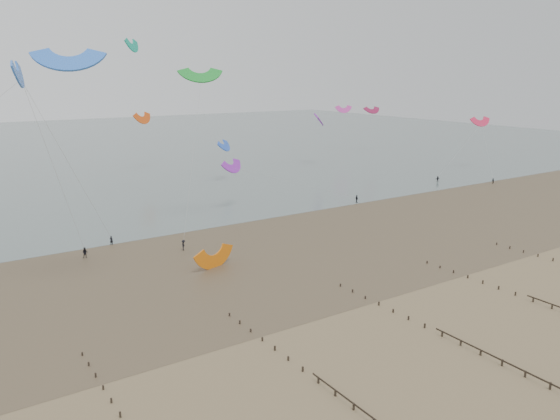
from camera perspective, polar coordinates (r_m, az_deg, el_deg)
The scene contains 7 objects.
ground at distance 68.79m, azimuth 10.21°, elevation -11.68°, with size 500.00×500.00×0.00m, color brown.
sea_and_shore at distance 92.90m, azimuth -6.44°, elevation -4.67°, with size 500.00×665.00×0.03m.
groynes at distance 61.16m, azimuth 25.97°, elevation -15.91°, with size 72.16×50.16×1.00m.
kitesurfer_lead at distance 101.97m, azimuth -17.21°, elevation -3.05°, with size 0.60×0.39×1.64m, color black.
kitesurfers at distance 117.37m, azimuth 2.17°, elevation -0.20°, with size 153.79×19.24×1.85m.
grounded_kite at distance 87.06m, azimuth -6.82°, elevation -5.97°, with size 6.73×3.53×5.13m, color orange, non-canonical shape.
kites_airborne at distance 140.21m, azimuth -21.48°, elevation 9.70°, with size 222.52×127.68×32.47m.
Camera 1 is at (-43.53, -44.39, 29.44)m, focal length 35.00 mm.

